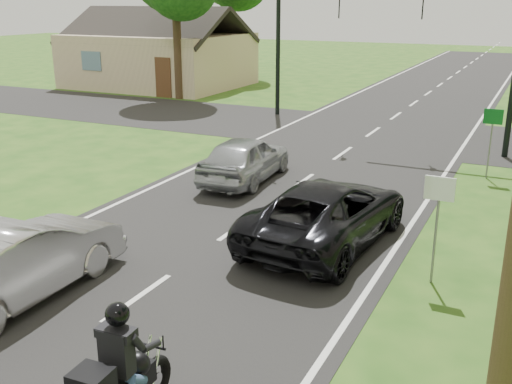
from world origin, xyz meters
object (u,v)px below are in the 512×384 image
(traffic_signal, at_px, (461,33))
(sign_green, at_px, (492,127))
(dark_suv, at_px, (327,212))
(silver_sedan, at_px, (16,260))
(silver_suv, at_px, (245,158))
(sign_white, at_px, (438,204))

(traffic_signal, xyz_separation_m, sign_green, (1.56, -3.02, -2.54))
(dark_suv, height_order, silver_sedan, silver_sedan)
(sign_green, bearing_deg, silver_sedan, -119.90)
(silver_suv, xyz_separation_m, sign_white, (6.30, -4.52, 0.90))
(silver_suv, distance_m, traffic_signal, 8.85)
(silver_sedan, xyz_separation_m, sign_green, (6.84, 11.89, 0.86))
(silver_sedan, relative_size, traffic_signal, 0.69)
(dark_suv, xyz_separation_m, silver_suv, (-3.80, 3.50, -0.01))
(dark_suv, height_order, silver_suv, dark_suv)
(silver_suv, xyz_separation_m, sign_green, (6.50, 3.48, 0.90))
(silver_suv, bearing_deg, dark_suv, 134.12)
(silver_sedan, distance_m, sign_white, 7.74)
(dark_suv, bearing_deg, sign_green, -106.08)
(silver_sedan, bearing_deg, sign_green, -121.05)
(silver_sedan, relative_size, silver_suv, 1.09)
(traffic_signal, relative_size, sign_green, 3.00)
(silver_sedan, height_order, sign_green, sign_green)
(silver_sedan, height_order, traffic_signal, traffic_signal)
(silver_suv, bearing_deg, sign_green, -155.08)
(silver_suv, relative_size, traffic_signal, 0.63)
(dark_suv, xyz_separation_m, traffic_signal, (1.13, 10.00, 3.42))
(dark_suv, distance_m, silver_sedan, 6.43)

